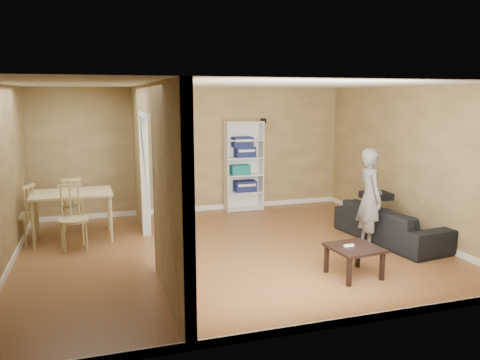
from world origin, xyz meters
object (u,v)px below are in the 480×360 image
(sofa, at_px, (390,218))
(bookshelf, at_px, (243,166))
(person, at_px, (370,189))
(coffee_table, at_px, (354,251))
(chair_left, at_px, (20,214))
(chair_near, at_px, (73,218))
(dining_table, at_px, (72,197))
(chair_far, at_px, (73,203))

(sofa, bearing_deg, bookshelf, 22.90)
(person, height_order, coffee_table, person)
(person, xyz_separation_m, chair_left, (-5.43, 1.86, -0.45))
(chair_left, height_order, chair_near, chair_near)
(dining_table, height_order, chair_near, chair_near)
(chair_near, distance_m, chair_far, 1.28)
(coffee_table, xyz_separation_m, dining_table, (-3.71, 2.93, 0.38))
(person, distance_m, coffee_table, 1.51)
(chair_left, xyz_separation_m, chair_far, (0.79, 0.67, -0.01))
(chair_near, bearing_deg, sofa, -22.54)
(dining_table, xyz_separation_m, chair_far, (-0.03, 0.67, -0.25))
(dining_table, bearing_deg, chair_near, -87.72)
(sofa, distance_m, bookshelf, 3.41)
(coffee_table, relative_size, chair_left, 0.63)
(sofa, xyz_separation_m, coffee_table, (-1.41, -1.21, -0.04))
(chair_near, bearing_deg, dining_table, 81.98)
(sofa, xyz_separation_m, chair_far, (-5.15, 2.38, 0.09))
(sofa, height_order, chair_left, chair_left)
(chair_far, bearing_deg, dining_table, 92.04)
(chair_far, bearing_deg, coffee_table, 135.75)
(bookshelf, xyz_separation_m, chair_near, (-3.40, -1.80, -0.43))
(person, height_order, bookshelf, same)
(bookshelf, bearing_deg, coffee_table, -86.08)
(bookshelf, bearing_deg, chair_far, -171.34)
(coffee_table, bearing_deg, sofa, 40.72)
(chair_left, xyz_separation_m, chair_near, (0.85, -0.61, 0.02))
(bookshelf, distance_m, chair_left, 4.44)
(person, distance_m, chair_near, 4.77)
(chair_near, bearing_deg, chair_far, 82.05)
(person, relative_size, chair_left, 1.90)
(chair_near, xyz_separation_m, chair_far, (-0.05, 1.28, -0.03))
(bookshelf, bearing_deg, person, -68.94)
(coffee_table, distance_m, chair_near, 4.36)
(person, relative_size, chair_near, 1.82)
(sofa, bearing_deg, person, 98.86)
(chair_left, bearing_deg, coffee_table, 81.42)
(sofa, distance_m, dining_table, 5.41)
(person, relative_size, coffee_table, 3.01)
(dining_table, bearing_deg, person, -22.03)
(chair_near, bearing_deg, coffee_table, -42.46)
(bookshelf, height_order, chair_far, bookshelf)
(person, distance_m, chair_far, 5.30)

